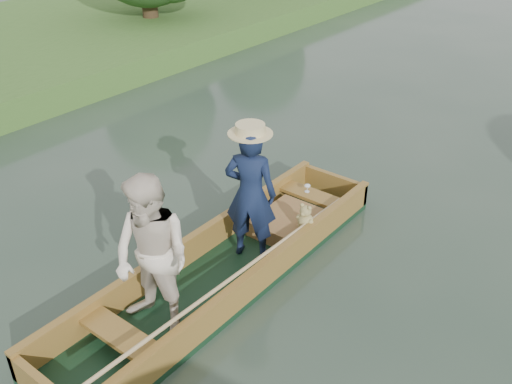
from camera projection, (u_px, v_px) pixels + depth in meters
The scene contains 2 objects.
ground at pixel (226, 279), 6.94m from camera, with size 120.00×120.00×0.00m, color #283D30.
punt at pixel (209, 245), 6.41m from camera, with size 1.12×5.00×1.88m.
Camera 1 is at (3.67, -4.07, 4.40)m, focal length 40.00 mm.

